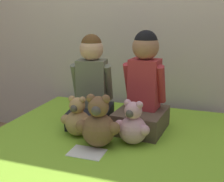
{
  "coord_description": "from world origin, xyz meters",
  "views": [
    {
      "loc": [
        0.6,
        -1.45,
        1.19
      ],
      "look_at": [
        0.0,
        0.32,
        0.69
      ],
      "focal_mm": 45.0,
      "sensor_mm": 36.0,
      "label": 1
    }
  ],
  "objects_px": {
    "teddy_bear_between_children": "(98,125)",
    "sign_card": "(87,153)",
    "bed": "(96,178)",
    "child_on_left": "(92,87)",
    "teddy_bear_held_by_right_child": "(133,126)",
    "child_on_right": "(143,90)",
    "teddy_bear_held_by_left_child": "(78,119)"
  },
  "relations": [
    {
      "from": "teddy_bear_between_children",
      "to": "sign_card",
      "type": "height_order",
      "value": "teddy_bear_between_children"
    },
    {
      "from": "bed",
      "to": "sign_card",
      "type": "height_order",
      "value": "sign_card"
    },
    {
      "from": "teddy_bear_between_children",
      "to": "child_on_left",
      "type": "bearing_deg",
      "value": 110.74
    },
    {
      "from": "teddy_bear_held_by_right_child",
      "to": "teddy_bear_between_children",
      "type": "relative_size",
      "value": 0.86
    },
    {
      "from": "child_on_right",
      "to": "teddy_bear_held_by_left_child",
      "type": "height_order",
      "value": "child_on_right"
    },
    {
      "from": "bed",
      "to": "teddy_bear_held_by_right_child",
      "type": "xyz_separation_m",
      "value": [
        0.2,
        0.14,
        0.33
      ]
    },
    {
      "from": "child_on_right",
      "to": "teddy_bear_held_by_right_child",
      "type": "distance_m",
      "value": 0.31
    },
    {
      "from": "bed",
      "to": "teddy_bear_held_by_right_child",
      "type": "distance_m",
      "value": 0.41
    },
    {
      "from": "teddy_bear_held_by_left_child",
      "to": "bed",
      "type": "bearing_deg",
      "value": -37.3
    },
    {
      "from": "child_on_left",
      "to": "sign_card",
      "type": "relative_size",
      "value": 3.13
    },
    {
      "from": "teddy_bear_held_by_right_child",
      "to": "sign_card",
      "type": "height_order",
      "value": "teddy_bear_held_by_right_child"
    },
    {
      "from": "child_on_left",
      "to": "child_on_right",
      "type": "bearing_deg",
      "value": -9.2
    },
    {
      "from": "teddy_bear_held_by_left_child",
      "to": "teddy_bear_held_by_right_child",
      "type": "xyz_separation_m",
      "value": [
        0.38,
        -0.0,
        0.0
      ]
    },
    {
      "from": "child_on_left",
      "to": "teddy_bear_between_children",
      "type": "height_order",
      "value": "child_on_left"
    },
    {
      "from": "child_on_right",
      "to": "teddy_bear_held_by_right_child",
      "type": "bearing_deg",
      "value": -85.52
    },
    {
      "from": "sign_card",
      "to": "teddy_bear_held_by_right_child",
      "type": "bearing_deg",
      "value": 44.03
    },
    {
      "from": "child_on_right",
      "to": "teddy_bear_held_by_left_child",
      "type": "bearing_deg",
      "value": -140.92
    },
    {
      "from": "teddy_bear_held_by_right_child",
      "to": "bed",
      "type": "bearing_deg",
      "value": -134.07
    },
    {
      "from": "teddy_bear_held_by_left_child",
      "to": "teddy_bear_between_children",
      "type": "relative_size",
      "value": 0.83
    },
    {
      "from": "teddy_bear_held_by_right_child",
      "to": "sign_card",
      "type": "distance_m",
      "value": 0.33
    },
    {
      "from": "bed",
      "to": "child_on_left",
      "type": "height_order",
      "value": "child_on_left"
    },
    {
      "from": "teddy_bear_held_by_right_child",
      "to": "teddy_bear_between_children",
      "type": "distance_m",
      "value": 0.22
    },
    {
      "from": "bed",
      "to": "child_on_right",
      "type": "height_order",
      "value": "child_on_right"
    },
    {
      "from": "bed",
      "to": "teddy_bear_between_children",
      "type": "height_order",
      "value": "teddy_bear_between_children"
    },
    {
      "from": "child_on_left",
      "to": "sign_card",
      "type": "distance_m",
      "value": 0.58
    },
    {
      "from": "teddy_bear_held_by_left_child",
      "to": "sign_card",
      "type": "bearing_deg",
      "value": -53.24
    },
    {
      "from": "child_on_left",
      "to": "teddy_bear_held_by_right_child",
      "type": "distance_m",
      "value": 0.49
    },
    {
      "from": "bed",
      "to": "child_on_left",
      "type": "distance_m",
      "value": 0.66
    },
    {
      "from": "bed",
      "to": "child_on_right",
      "type": "xyz_separation_m",
      "value": [
        0.2,
        0.4,
        0.49
      ]
    },
    {
      "from": "bed",
      "to": "child_on_left",
      "type": "bearing_deg",
      "value": 115.08
    },
    {
      "from": "teddy_bear_held_by_left_child",
      "to": "sign_card",
      "type": "height_order",
      "value": "teddy_bear_held_by_left_child"
    },
    {
      "from": "child_on_right",
      "to": "sign_card",
      "type": "distance_m",
      "value": 0.6
    }
  ]
}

